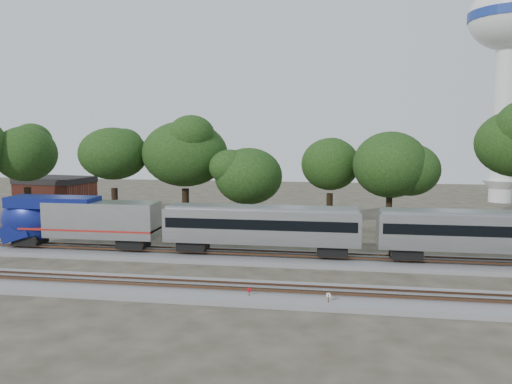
# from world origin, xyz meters

# --- Properties ---
(ground) EXTENTS (160.00, 160.00, 0.00)m
(ground) POSITION_xyz_m (0.00, 0.00, 0.00)
(ground) COLOR #383328
(ground) RESTS_ON ground
(track_far) EXTENTS (160.00, 5.00, 0.73)m
(track_far) POSITION_xyz_m (0.00, 6.00, 0.21)
(track_far) COLOR slate
(track_far) RESTS_ON ground
(track_near) EXTENTS (160.00, 5.00, 0.73)m
(track_near) POSITION_xyz_m (0.00, -4.00, 0.21)
(track_near) COLOR slate
(track_near) RESTS_ON ground
(switch_stand_red) EXTENTS (0.30, 0.12, 0.96)m
(switch_stand_red) POSITION_xyz_m (3.55, -5.22, 0.61)
(switch_stand_red) COLOR #512D19
(switch_stand_red) RESTS_ON ground
(switch_stand_white) EXTENTS (0.32, 0.15, 1.03)m
(switch_stand_white) POSITION_xyz_m (8.83, -5.70, 0.66)
(switch_stand_white) COLOR #512D19
(switch_stand_white) RESTS_ON ground
(switch_lever) EXTENTS (0.55, 0.39, 0.30)m
(switch_lever) POSITION_xyz_m (5.47, -6.07, 0.15)
(switch_lever) COLOR #512D19
(switch_lever) RESTS_ON ground
(water_tower) EXTENTS (12.72, 12.72, 35.21)m
(water_tower) POSITION_xyz_m (36.28, 50.09, 26.08)
(water_tower) COLOR silver
(water_tower) RESTS_ON ground
(brick_building) EXTENTS (11.03, 8.58, 4.82)m
(brick_building) POSITION_xyz_m (-32.21, 31.43, 2.43)
(brick_building) COLOR maroon
(brick_building) RESTS_ON ground
(tree_1) EXTENTS (8.95, 8.95, 12.63)m
(tree_1) POSITION_xyz_m (-27.91, 18.16, 8.79)
(tree_1) COLOR black
(tree_1) RESTS_ON ground
(tree_2) EXTENTS (9.03, 9.03, 12.73)m
(tree_2) POSITION_xyz_m (-16.87, 18.60, 8.87)
(tree_2) COLOR black
(tree_2) RESTS_ON ground
(tree_3) EXTENTS (9.03, 9.03, 12.73)m
(tree_3) POSITION_xyz_m (-8.28, 19.24, 8.87)
(tree_3) COLOR black
(tree_3) RESTS_ON ground
(tree_4) EXTENTS (6.59, 6.59, 9.30)m
(tree_4) POSITION_xyz_m (-0.45, 17.85, 6.46)
(tree_4) COLOR black
(tree_4) RESTS_ON ground
(tree_5) EXTENTS (7.75, 7.75, 10.93)m
(tree_5) POSITION_xyz_m (8.56, 22.87, 7.60)
(tree_5) COLOR black
(tree_5) RESTS_ON ground
(tree_6) EXTENTS (8.01, 8.01, 11.29)m
(tree_6) POSITION_xyz_m (15.07, 18.59, 7.86)
(tree_6) COLOR black
(tree_6) RESTS_ON ground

